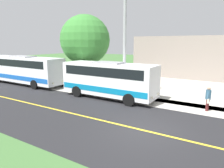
# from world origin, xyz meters

# --- Properties ---
(ground_plane) EXTENTS (120.00, 120.00, 0.00)m
(ground_plane) POSITION_xyz_m (0.00, 0.00, 0.00)
(ground_plane) COLOR #3D6633
(road_surface) EXTENTS (8.00, 100.00, 0.01)m
(road_surface) POSITION_xyz_m (0.00, 0.00, 0.00)
(road_surface) COLOR black
(road_surface) RESTS_ON ground
(sidewalk) EXTENTS (2.40, 100.00, 0.01)m
(sidewalk) POSITION_xyz_m (-5.20, 0.00, 0.00)
(sidewalk) COLOR #B2ADA3
(sidewalk) RESTS_ON ground
(parking_lot_surface) EXTENTS (14.00, 36.00, 0.01)m
(parking_lot_surface) POSITION_xyz_m (-12.40, 3.00, 0.00)
(parking_lot_surface) COLOR #B2ADA3
(parking_lot_surface) RESTS_ON ground
(road_centre_line) EXTENTS (0.16, 100.00, 0.00)m
(road_centre_line) POSITION_xyz_m (0.00, 0.00, 0.01)
(road_centre_line) COLOR gold
(road_centre_line) RESTS_ON ground
(shuttle_bus_front) EXTENTS (2.56, 7.90, 2.93)m
(shuttle_bus_front) POSITION_xyz_m (-4.46, -4.91, 1.61)
(shuttle_bus_front) COLOR white
(shuttle_bus_front) RESTS_ON ground
(transit_bus_rear) EXTENTS (2.57, 10.57, 3.04)m
(transit_bus_rear) POSITION_xyz_m (-4.46, -15.93, 1.67)
(transit_bus_rear) COLOR white
(transit_bus_rear) RESTS_ON ground
(pedestrian_with_bags) EXTENTS (0.72, 0.34, 1.61)m
(pedestrian_with_bags) POSITION_xyz_m (-5.14, 2.38, 0.86)
(pedestrian_with_bags) COLOR #4C1919
(pedestrian_with_bags) RESTS_ON ground
(street_light_pole) EXTENTS (1.97, 0.24, 8.69)m
(street_light_pole) POSITION_xyz_m (-4.89, -3.80, 4.76)
(street_light_pole) COLOR #9E9EA3
(street_light_pole) RESTS_ON ground
(tree_curbside) EXTENTS (5.01, 5.01, 7.20)m
(tree_curbside) POSITION_xyz_m (-7.40, -9.61, 4.68)
(tree_curbside) COLOR brown
(tree_curbside) RESTS_ON ground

